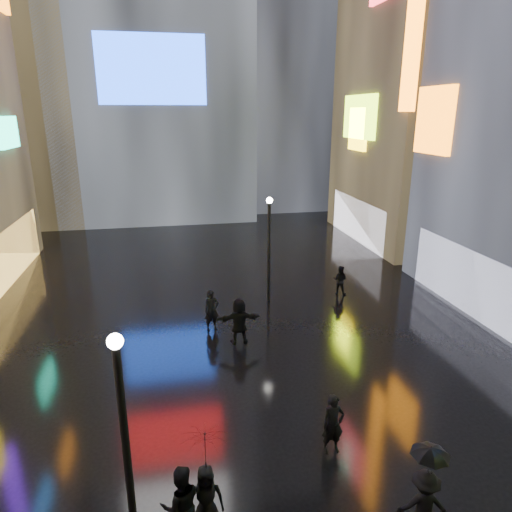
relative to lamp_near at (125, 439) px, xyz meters
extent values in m
plane|color=black|center=(3.50, 12.66, -2.94)|extent=(140.00, 140.00, 0.00)
cube|color=#FFC659|center=(-7.60, 18.66, -1.44)|extent=(0.20, 10.00, 3.00)
cube|color=#17D59D|center=(-7.35, 20.48, 4.97)|extent=(0.25, 3.00, 1.71)
cube|color=white|center=(14.60, 9.66, -1.44)|extent=(0.20, 9.00, 3.00)
cube|color=orange|center=(14.35, 13.78, 5.64)|extent=(0.25, 2.99, 3.26)
cube|color=orange|center=(14.35, 16.66, 11.06)|extent=(0.25, 1.40, 10.00)
cube|color=black|center=(19.50, 22.66, 11.06)|extent=(10.00, 12.00, 28.00)
cube|color=white|center=(14.60, 22.66, -1.44)|extent=(0.20, 9.00, 3.00)
cube|color=#AFEC17|center=(14.35, 22.98, 5.71)|extent=(0.25, 4.92, 2.91)
cube|color=yellow|center=(14.35, 23.10, 4.90)|extent=(0.25, 2.63, 2.87)
cube|color=#194CFF|center=(0.50, 29.56, 9.06)|extent=(8.00, 0.20, 5.00)
cube|color=black|center=(12.50, 38.66, 14.06)|extent=(12.00, 12.00, 34.00)
cube|color=black|center=(-10.50, 34.66, 10.06)|extent=(10.00, 10.00, 26.00)
cylinder|color=black|center=(0.00, 0.00, -0.44)|extent=(0.16, 0.16, 5.00)
sphere|color=white|center=(0.00, 0.00, 2.11)|extent=(0.30, 0.30, 0.30)
cylinder|color=black|center=(5.75, 12.82, -0.44)|extent=(0.16, 0.16, 5.00)
sphere|color=white|center=(5.75, 12.82, 2.11)|extent=(0.30, 0.30, 0.30)
imported|color=black|center=(0.98, 0.21, -2.02)|extent=(0.96, 0.78, 1.85)
imported|color=black|center=(6.14, -0.74, -2.10)|extent=(1.20, 0.85, 1.69)
imported|color=black|center=(1.53, 0.39, -2.14)|extent=(0.84, 0.59, 1.61)
imported|color=black|center=(3.63, 8.80, -1.99)|extent=(1.78, 0.59, 1.91)
imported|color=black|center=(2.67, 10.18, -2.05)|extent=(0.74, 0.58, 1.80)
imported|color=black|center=(9.53, 12.97, -2.18)|extent=(0.93, 0.89, 1.52)
imported|color=black|center=(6.14, -0.74, -0.91)|extent=(1.10, 1.10, 0.69)
imported|color=black|center=(1.53, 0.39, -0.85)|extent=(1.30, 1.28, 0.95)
imported|color=black|center=(5.15, 2.14, -2.07)|extent=(0.67, 0.47, 1.75)
camera|label=1|loc=(1.07, -7.69, 6.04)|focal=32.00mm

